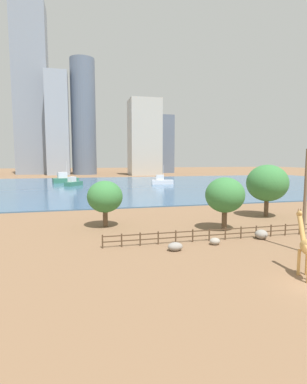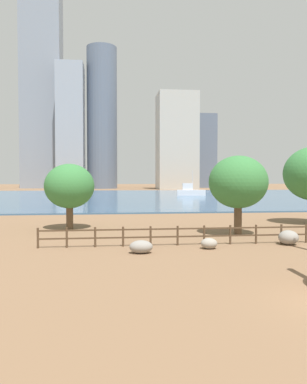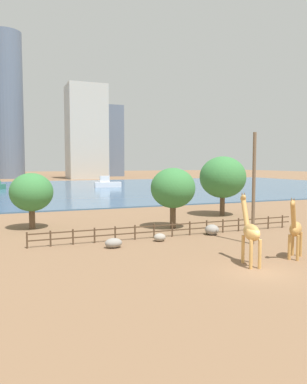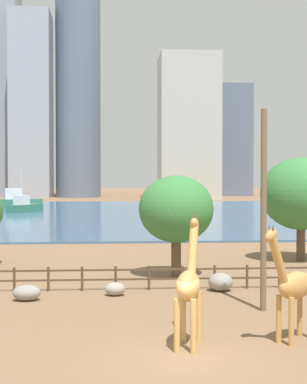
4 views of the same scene
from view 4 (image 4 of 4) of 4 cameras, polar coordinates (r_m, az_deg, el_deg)
The scene contains 18 objects.
ground_plane at distance 99.86m, azimuth -2.74°, elevation -2.00°, with size 400.00×400.00×0.00m, color brown.
harbor_water at distance 96.86m, azimuth -2.70°, elevation -2.05°, with size 180.00×86.00×0.20m, color #3D6084.
giraffe_tall at distance 21.64m, azimuth 3.45°, elevation -8.95°, with size 1.41×3.17×4.72m.
giraffe_companion at distance 22.72m, azimuth 13.40°, elevation -8.82°, with size 2.62×2.25×4.46m.
utility_pole at distance 27.26m, azimuth 10.63°, elevation -1.74°, with size 0.28×0.28×9.23m, color brown.
boulder_near_fence at distance 30.17m, azimuth -12.20°, elevation -9.54°, with size 1.39×1.03×0.77m, color gray.
boulder_by_pole at distance 30.79m, azimuth -3.75°, elevation -9.37°, with size 1.05×0.91×0.68m, color gray.
boulder_small at distance 32.09m, azimuth 6.52°, elevation -8.66°, with size 1.32×1.30×0.97m, color gray.
enclosure_fence at distance 32.18m, azimuth -0.08°, elevation -8.14°, with size 26.12×0.14×1.30m.
tree_left_large at distance 35.94m, azimuth 2.21°, elevation -1.70°, with size 4.59×4.59×6.23m.
tree_center_broad at distance 43.99m, azimuth 14.12°, elevation -0.17°, with size 5.88×5.88×7.55m.
boat_ferry at distance 98.93m, azimuth 3.77°, elevation -1.32°, with size 7.20×3.51×6.21m.
boat_sailboat at distance 112.60m, azimuth -13.03°, elevation -0.89°, with size 8.90×5.03×7.57m.
boat_tug at distance 99.81m, azimuth -12.42°, elevation -1.37°, with size 5.57×6.56×2.81m.
skyline_tower_needle at distance 185.72m, azimuth 6.74°, elevation 5.00°, with size 17.62×8.18×34.79m, color slate.
skyline_block_central at distance 161.16m, azimuth 3.41°, elevation 6.29°, with size 15.89×14.32×39.01m, color #B7B2A8.
skyline_tower_glass at distance 175.67m, azimuth -11.75°, elevation 8.23°, with size 11.43×13.62×53.41m, color #939EAD.
skyline_block_right at distance 175.39m, azimuth -7.32°, elevation 9.56°, with size 13.10×13.10×61.29m, color slate.
Camera 4 is at (-2.43, -19.64, 6.17)m, focal length 55.00 mm.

